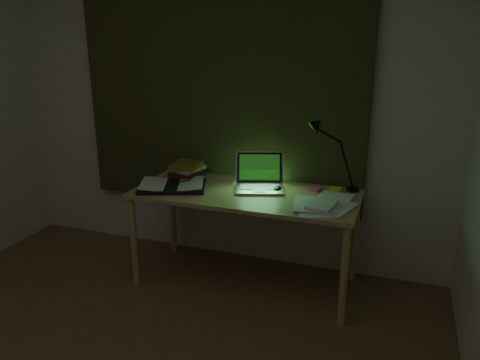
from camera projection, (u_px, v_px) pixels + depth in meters
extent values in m
cube|color=silver|center=(221.00, 101.00, 3.52)|extent=(3.50, 0.00, 2.50)
cube|color=#2A2E17|center=(218.00, 74.00, 3.42)|extent=(2.20, 0.06, 2.00)
ellipsoid|color=black|center=(278.00, 189.00, 3.22)|extent=(0.06, 0.09, 0.03)
cube|color=yellow|center=(336.00, 189.00, 3.23)|extent=(0.08, 0.08, 0.02)
cube|color=#D95479|center=(315.00, 189.00, 3.24)|extent=(0.10, 0.10, 0.02)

